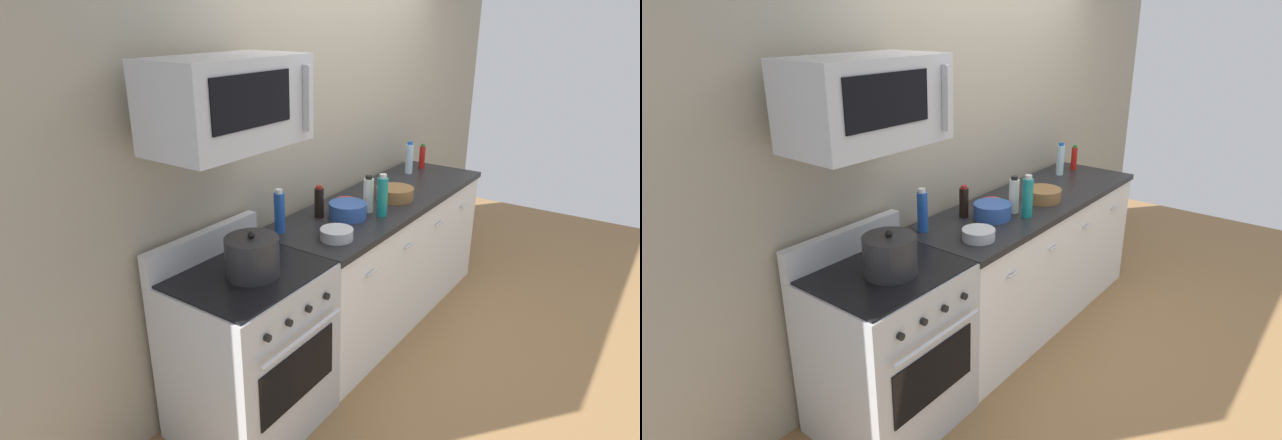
{
  "view_description": "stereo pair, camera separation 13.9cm",
  "coord_description": "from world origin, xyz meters",
  "views": [
    {
      "loc": [
        -3.13,
        -1.67,
        2.11
      ],
      "look_at": [
        -0.84,
        -0.05,
        1.03
      ],
      "focal_mm": 29.93,
      "sensor_mm": 36.0,
      "label": 1
    },
    {
      "loc": [
        -3.05,
        -1.78,
        2.11
      ],
      "look_at": [
        -0.84,
        -0.05,
        1.03
      ],
      "focal_mm": 29.93,
      "sensor_mm": 36.0,
      "label": 2
    }
  ],
  "objects": [
    {
      "name": "back_wall",
      "position": [
        0.0,
        0.41,
        1.35
      ],
      "size": [
        5.16,
        0.1,
        2.7
      ],
      "primitive_type": "cube",
      "color": "#9E937F",
      "rests_on": "ground_plane"
    },
    {
      "name": "bottle_water_clear",
      "position": [
        0.66,
        0.14,
        1.04
      ],
      "size": [
        0.06,
        0.06,
        0.26
      ],
      "color": "silver",
      "rests_on": "countertop_slab"
    },
    {
      "name": "bottle_soy_sauce_dark",
      "position": [
        -0.56,
        0.16,
        1.02
      ],
      "size": [
        0.06,
        0.06,
        0.21
      ],
      "color": "black",
      "rests_on": "countertop_slab"
    },
    {
      "name": "bowl_red_small",
      "position": [
        -0.29,
        0.13,
        0.94
      ],
      "size": [
        0.14,
        0.14,
        0.05
      ],
      "color": "#B72D28",
      "rests_on": "countertop_slab"
    },
    {
      "name": "bottle_sparkling_teal",
      "position": [
        -0.31,
        -0.16,
        1.05
      ],
      "size": [
        0.07,
        0.07,
        0.27
      ],
      "color": "#197F7A",
      "rests_on": "countertop_slab"
    },
    {
      "name": "bowl_blue_mixing",
      "position": [
        -0.47,
        -0.0,
        0.97
      ],
      "size": [
        0.24,
        0.24,
        0.1
      ],
      "color": "#2D519E",
      "rests_on": "countertop_slab"
    },
    {
      "name": "ground_plane",
      "position": [
        0.0,
        0.0,
        0.0
      ],
      "size": [
        6.2,
        6.2,
        0.0
      ],
      "primitive_type": "plane",
      "color": "olive"
    },
    {
      "name": "bottle_hot_sauce_red",
      "position": [
        0.87,
        0.13,
        1.02
      ],
      "size": [
        0.05,
        0.05,
        0.2
      ],
      "color": "#B21914",
      "rests_on": "countertop_slab"
    },
    {
      "name": "microwave",
      "position": [
        -1.41,
        0.05,
        1.75
      ],
      "size": [
        0.74,
        0.44,
        0.4
      ],
      "color": "#B7BABF"
    },
    {
      "name": "bowl_wooden_salad",
      "position": [
        0.02,
        -0.07,
        0.97
      ],
      "size": [
        0.26,
        0.26,
        0.08
      ],
      "color": "brown",
      "rests_on": "countertop_slab"
    },
    {
      "name": "bottle_soda_blue",
      "position": [
        -0.9,
        0.2,
        1.05
      ],
      "size": [
        0.06,
        0.06,
        0.26
      ],
      "color": "#1E4CA5",
      "rests_on": "countertop_slab"
    },
    {
      "name": "range_oven",
      "position": [
        -1.41,
        0.0,
        0.47
      ],
      "size": [
        0.76,
        0.69,
        1.07
      ],
      "color": "#B7BABF",
      "rests_on": "ground_plane"
    },
    {
      "name": "stockpot",
      "position": [
        -1.41,
        -0.05,
        1.02
      ],
      "size": [
        0.27,
        0.27,
        0.23
      ],
      "color": "#262628",
      "rests_on": "range_oven"
    },
    {
      "name": "counter_unit",
      "position": [
        0.0,
        -0.0,
        0.46
      ],
      "size": [
        2.07,
        0.66,
        0.92
      ],
      "color": "white",
      "rests_on": "ground_plane"
    },
    {
      "name": "bowl_steel_prep",
      "position": [
        -0.8,
        -0.13,
        0.95
      ],
      "size": [
        0.19,
        0.19,
        0.06
      ],
      "color": "#B2B5BA",
      "rests_on": "countertop_slab"
    },
    {
      "name": "bottle_vinegar_white",
      "position": [
        -0.3,
        -0.05,
        1.03
      ],
      "size": [
        0.07,
        0.07,
        0.24
      ],
      "color": "silver",
      "rests_on": "countertop_slab"
    }
  ]
}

